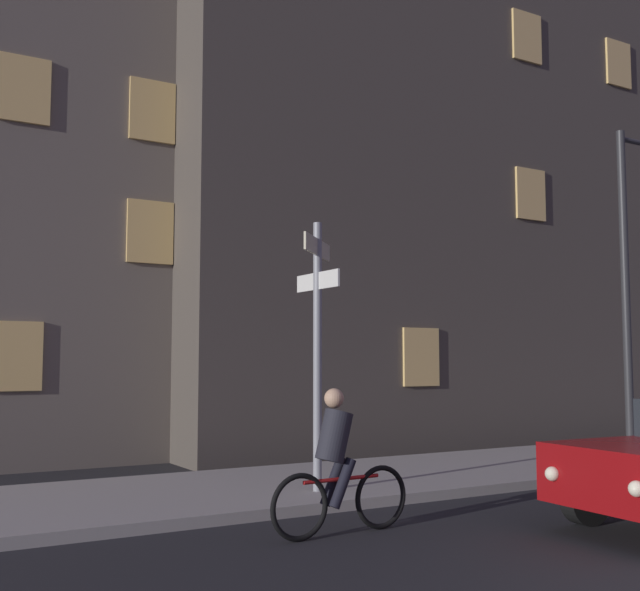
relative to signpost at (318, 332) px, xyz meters
name	(u,v)px	position (x,y,z in m)	size (l,w,h in m)	color
sidewalk_kerb	(349,481)	(1.12, 0.93, -2.25)	(40.00, 3.48, 0.14)	#9E9991
signpost	(318,332)	(0.00, 0.00, 0.00)	(0.96, 1.13, 3.71)	gray
street_lamp	(631,263)	(7.22, 0.38, 1.48)	(1.57, 0.28, 6.22)	#2D2D30
cyclist	(338,467)	(-0.86, -1.92, -1.57)	(1.82, 0.35, 1.61)	black
building_right_block	(363,35)	(6.13, 7.98, 8.62)	(13.00, 9.07, 21.88)	#4C443D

